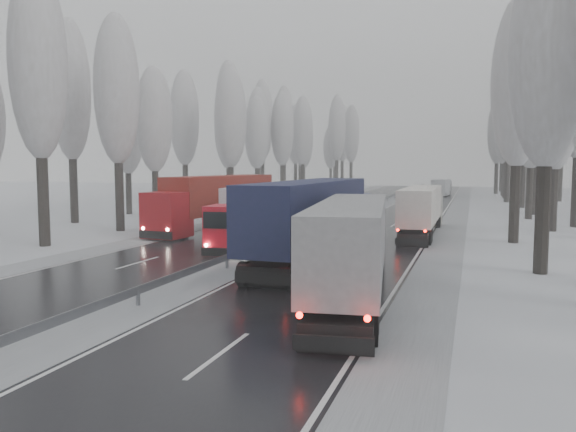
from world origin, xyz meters
The scene contains 54 objects.
ground centered at (0.00, 0.00, 0.00)m, with size 260.00×260.00×0.00m, color silver.
carriageway_right centered at (5.25, 30.00, 0.01)m, with size 7.50×200.00×0.03m, color black.
carriageway_left centered at (-5.25, 30.00, 0.01)m, with size 7.50×200.00×0.03m, color black.
median_slush centered at (0.00, 30.00, 0.02)m, with size 3.00×200.00×0.04m, color #A8ABB0.
shoulder_right centered at (10.20, 30.00, 0.02)m, with size 2.40×200.00×0.04m, color #A8ABB0.
shoulder_left centered at (-10.20, 30.00, 0.02)m, with size 2.40×200.00×0.04m, color #A8ABB0.
median_guardrail centered at (0.00, 29.99, 0.60)m, with size 0.12×200.00×0.76m.
tree_16 centered at (15.04, 15.67, 10.67)m, with size 3.60×3.60×16.53m.
tree_18 centered at (14.51, 27.03, 10.70)m, with size 3.60×3.60×16.58m.
tree_20 centered at (17.90, 35.17, 10.14)m, with size 3.60×3.60×15.71m.
tree_22 centered at (17.02, 45.60, 10.24)m, with size 3.60×3.60×15.86m.
tree_24 centered at (17.90, 51.02, 13.19)m, with size 3.60×3.60×20.49m.
tree_26 centered at (17.56, 61.27, 12.10)m, with size 3.60×3.60×18.78m.
tree_28 centered at (16.34, 71.95, 12.64)m, with size 3.60×3.60×19.62m.
tree_29 centered at (23.71, 75.95, 11.67)m, with size 3.60×3.60×18.11m.
tree_30 centered at (16.56, 81.70, 11.52)m, with size 3.60×3.60×17.86m.
tree_31 centered at (22.48, 85.70, 11.97)m, with size 3.60×3.60×18.58m.
tree_32 centered at (16.63, 89.21, 11.18)m, with size 3.60×3.60×17.33m.
tree_33 centered at (19.77, 93.21, 9.26)m, with size 3.60×3.60×14.33m.
tree_34 centered at (15.73, 96.32, 11.37)m, with size 3.60×3.60×17.63m.
tree_35 centered at (24.94, 100.32, 11.77)m, with size 3.60×3.60×18.25m.
tree_36 centered at (17.04, 106.16, 13.02)m, with size 3.60×3.60×20.23m.
tree_37 centered at (24.02, 110.16, 10.56)m, with size 3.60×3.60×16.37m.
tree_38 centered at (18.73, 116.73, 11.59)m, with size 3.60×3.60×17.97m.
tree_39 centered at (21.55, 120.73, 10.45)m, with size 3.60×3.60×16.19m.
tree_56 centered at (-14.71, 15.70, 11.68)m, with size 3.60×3.60×18.12m.
tree_58 centered at (-15.13, 24.57, 11.10)m, with size 3.60×3.60×17.21m.
tree_59 centered at (-22.80, 28.57, 11.87)m, with size 3.60×3.60×18.41m.
tree_60 centered at (-17.75, 34.20, 9.59)m, with size 3.60×3.60×14.84m.
tree_61 centered at (-23.52, 38.20, 9.02)m, with size 3.60×3.60×13.95m.
tree_62 centered at (-13.94, 43.73, 10.36)m, with size 3.60×3.60×16.04m.
tree_63 centered at (-21.85, 47.73, 10.89)m, with size 3.60×3.60×16.88m.
tree_64 centered at (-18.26, 52.71, 9.96)m, with size 3.60×3.60×15.42m.
tree_65 centered at (-20.05, 56.71, 12.55)m, with size 3.60×3.60×19.48m.
tree_66 centered at (-18.16, 62.35, 9.84)m, with size 3.60×3.60×15.23m.
tree_67 centered at (-19.54, 66.35, 11.03)m, with size 3.60×3.60×17.09m.
tree_68 centered at (-16.58, 69.11, 10.75)m, with size 3.60×3.60×16.65m.
tree_69 centered at (-21.42, 73.11, 12.46)m, with size 3.60×3.60×19.35m.
tree_70 centered at (-16.33, 79.19, 11.03)m, with size 3.60×3.60×17.09m.
tree_71 centered at (-21.09, 83.19, 12.63)m, with size 3.60×3.60×19.61m.
tree_72 centered at (-18.93, 88.54, 9.76)m, with size 3.60×3.60×15.11m.
tree_73 centered at (-21.82, 92.54, 11.11)m, with size 3.60×3.60×17.22m.
tree_74 centered at (-15.07, 99.33, 12.67)m, with size 3.60×3.60×19.68m.
tree_75 centered at (-24.20, 103.33, 11.99)m, with size 3.60×3.60×18.60m.
tree_76 centered at (-14.05, 108.72, 11.95)m, with size 3.60×3.60×18.55m.
tree_77 centered at (-19.66, 112.72, 9.26)m, with size 3.60×3.60×14.32m.
tree_78 centered at (-17.56, 115.31, 12.59)m, with size 3.60×3.60×19.55m.
tree_79 centered at (-20.33, 119.31, 11.01)m, with size 3.60×3.60×17.07m.
truck_grey_tarp centered at (7.34, 7.98, 2.27)m, with size 4.42×15.28×3.89m.
truck_blue_box centered at (3.78, 15.26, 2.60)m, with size 3.09×17.43×4.45m.
truck_cream_box centered at (8.20, 29.41, 2.12)m, with size 2.27×14.19×3.63m.
box_truck_distant centered at (6.64, 85.04, 1.45)m, with size 3.07×7.84×2.85m.
truck_red_white centered at (-2.31, 22.43, 2.25)m, with size 3.95×15.13×3.85m.
truck_red_red centered at (-8.19, 27.71, 2.56)m, with size 4.12×17.27×4.39m.
Camera 1 is at (11.83, -13.83, 5.28)m, focal length 35.00 mm.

